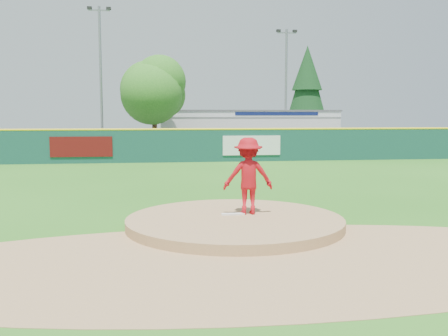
{
  "coord_description": "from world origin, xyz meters",
  "views": [
    {
      "loc": [
        -1.98,
        -12.3,
        2.81
      ],
      "look_at": [
        0.0,
        2.0,
        1.3
      ],
      "focal_mm": 40.0,
      "sensor_mm": 36.0,
      "label": 1
    }
  ],
  "objects": [
    {
      "name": "ground",
      "position": [
        0.0,
        0.0,
        0.0
      ],
      "size": [
        120.0,
        120.0,
        0.0
      ],
      "primitive_type": "plane",
      "color": "#286B19",
      "rests_on": "ground"
    },
    {
      "name": "pitchers_mound",
      "position": [
        0.0,
        0.0,
        0.0
      ],
      "size": [
        5.5,
        5.5,
        0.5
      ],
      "primitive_type": "cylinder",
      "color": "#9E774C",
      "rests_on": "ground"
    },
    {
      "name": "pitching_rubber",
      "position": [
        0.0,
        0.3,
        0.27
      ],
      "size": [
        0.6,
        0.15,
        0.04
      ],
      "primitive_type": "cube",
      "color": "white",
      "rests_on": "pitchers_mound"
    },
    {
      "name": "infield_dirt_arc",
      "position": [
        0.0,
        -3.0,
        0.01
      ],
      "size": [
        15.4,
        15.4,
        0.01
      ],
      "primitive_type": "cylinder",
      "color": "#9E774C",
      "rests_on": "ground"
    },
    {
      "name": "parking_lot",
      "position": [
        0.0,
        27.0,
        0.01
      ],
      "size": [
        44.0,
        16.0,
        0.02
      ],
      "primitive_type": "cube",
      "color": "#38383A",
      "rests_on": "ground"
    },
    {
      "name": "pitcher",
      "position": [
        0.42,
        0.41,
        1.25
      ],
      "size": [
        1.32,
        0.79,
        2.0
      ],
      "primitive_type": "imported",
      "rotation": [
        0.0,
        0.0,
        3.1
      ],
      "color": "#A90E16",
      "rests_on": "pitchers_mound"
    },
    {
      "name": "van",
      "position": [
        3.66,
        20.78,
        0.74
      ],
      "size": [
        5.7,
        4.16,
        1.44
      ],
      "primitive_type": "imported",
      "rotation": [
        0.0,
        0.0,
        1.19
      ],
      "color": "white",
      "rests_on": "parking_lot"
    },
    {
      "name": "pool_building_grp",
      "position": [
        6.0,
        31.99,
        1.66
      ],
      "size": [
        15.2,
        8.2,
        3.31
      ],
      "color": "silver",
      "rests_on": "ground"
    },
    {
      "name": "fence_banners",
      "position": [
        -1.18,
        17.92,
        1.0
      ],
      "size": [
        13.83,
        0.04,
        1.2
      ],
      "color": "#5C0D0D",
      "rests_on": "ground"
    },
    {
      "name": "outfield_fence",
      "position": [
        0.0,
        18.0,
        1.09
      ],
      "size": [
        40.0,
        0.14,
        2.07
      ],
      "color": "#14413A",
      "rests_on": "ground"
    },
    {
      "name": "deciduous_tree",
      "position": [
        -2.0,
        25.0,
        4.55
      ],
      "size": [
        5.6,
        5.6,
        7.36
      ],
      "color": "#382314",
      "rests_on": "ground"
    },
    {
      "name": "conifer_tree",
      "position": [
        13.0,
        36.0,
        5.54
      ],
      "size": [
        4.4,
        4.4,
        9.5
      ],
      "color": "#382314",
      "rests_on": "ground"
    },
    {
      "name": "light_pole_left",
      "position": [
        -6.0,
        27.0,
        6.05
      ],
      "size": [
        1.75,
        0.25,
        11.0
      ],
      "color": "gray",
      "rests_on": "ground"
    },
    {
      "name": "light_pole_right",
      "position": [
        9.0,
        29.0,
        5.54
      ],
      "size": [
        1.75,
        0.25,
        10.0
      ],
      "color": "gray",
      "rests_on": "ground"
    }
  ]
}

